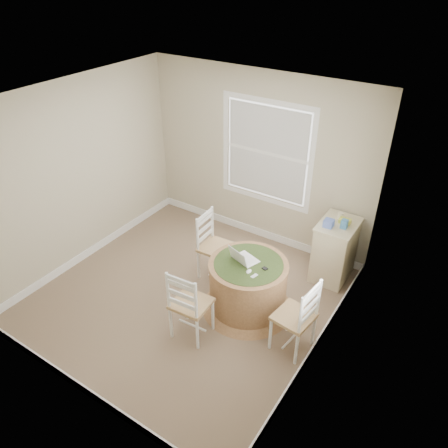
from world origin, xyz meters
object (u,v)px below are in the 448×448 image
Objects in this scene: round_table at (248,284)px; chair_near at (191,303)px; chair_right at (294,316)px; laptop at (244,259)px; chair_left at (216,247)px; corner_chest at (334,250)px.

chair_near is at bearing -99.64° from round_table.
laptop is (-0.84, 0.31, 0.25)m from chair_right.
corner_chest is at bearing -59.77° from chair_left.
chair_left is 1.59m from chair_right.
chair_right reaches higher than round_table.
chair_near is 1.00× the size of chair_right.
chair_left is at bearing -105.88° from chair_right.
chair_right is at bearing 178.39° from laptop.
chair_near is 1.17m from chair_right.
chair_near is 0.84m from laptop.
chair_left is 1.00× the size of chair_near.
chair_left is 1.62m from corner_chest.
corner_chest is at bearing -169.06° from chair_right.
round_table is 1.22× the size of chair_right.
round_table is 3.11× the size of laptop.
corner_chest is (-0.10, 1.49, -0.04)m from chair_right.
chair_near reaches higher than round_table.
round_table is 0.82m from chair_right.
round_table is at bearing -103.70° from chair_right.
laptop is at bearing -122.90° from corner_chest.
chair_right is (0.76, -0.29, 0.09)m from round_table.
laptop is at bearing 178.23° from round_table.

